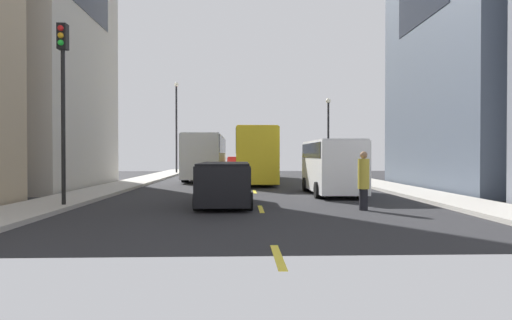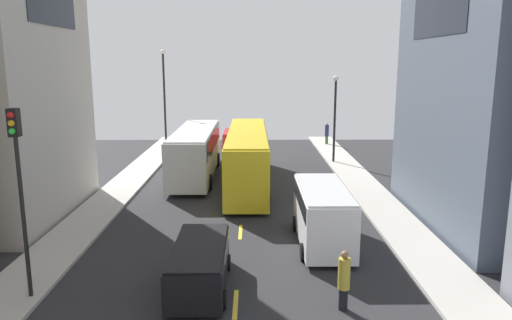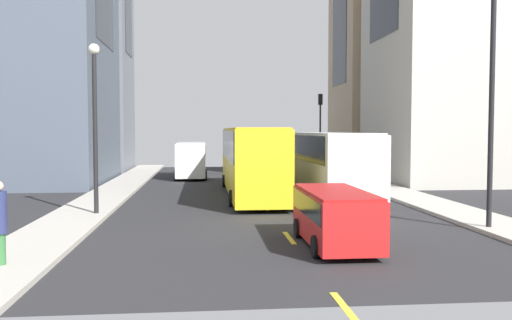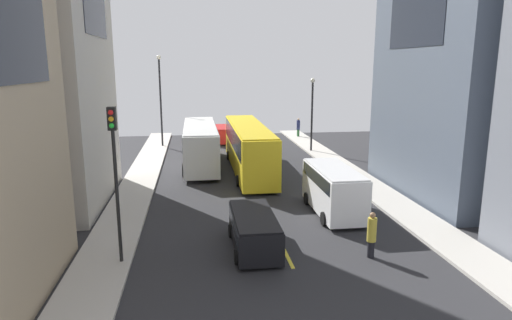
{
  "view_description": "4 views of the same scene",
  "coord_description": "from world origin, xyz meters",
  "px_view_note": "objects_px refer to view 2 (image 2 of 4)",
  "views": [
    {
      "loc": [
        -0.69,
        -28.97,
        1.91
      ],
      "look_at": [
        0.27,
        -1.15,
        1.56
      ],
      "focal_mm": 30.18,
      "sensor_mm": 36.0,
      "label": 1
    },
    {
      "loc": [
        0.56,
        -28.86,
        7.91
      ],
      "look_at": [
        0.8,
        0.48,
        1.98
      ],
      "focal_mm": 34.01,
      "sensor_mm": 36.0,
      "label": 2
    },
    {
      "loc": [
        2.74,
        31.3,
        3.47
      ],
      "look_at": [
        -0.52,
        -2.65,
        1.62
      ],
      "focal_mm": 38.43,
      "sensor_mm": 36.0,
      "label": 3
    },
    {
      "loc": [
        -3.78,
        -31.29,
        8.07
      ],
      "look_at": [
        0.46,
        -0.6,
        1.43
      ],
      "focal_mm": 31.23,
      "sensor_mm": 36.0,
      "label": 4
    }
  ],
  "objects_px": {
    "delivery_van_white": "(323,211)",
    "car_black_1": "(200,263)",
    "streetcar_yellow": "(247,153)",
    "pedestrian_walking_far": "(344,279)",
    "city_bus_white": "(196,148)",
    "traffic_light_near_corner": "(18,170)",
    "car_red_0": "(233,139)",
    "pedestrian_crossing_mid": "(327,133)"
  },
  "relations": [
    {
      "from": "car_black_1",
      "to": "traffic_light_near_corner",
      "type": "bearing_deg",
      "value": -171.12
    },
    {
      "from": "pedestrian_walking_far",
      "to": "delivery_van_white",
      "type": "bearing_deg",
      "value": 91.93
    },
    {
      "from": "pedestrian_crossing_mid",
      "to": "delivery_van_white",
      "type": "bearing_deg",
      "value": -162.35
    },
    {
      "from": "pedestrian_crossing_mid",
      "to": "pedestrian_walking_far",
      "type": "bearing_deg",
      "value": -160.97
    },
    {
      "from": "car_black_1",
      "to": "car_red_0",
      "type": "bearing_deg",
      "value": 89.71
    },
    {
      "from": "delivery_van_white",
      "to": "traffic_light_near_corner",
      "type": "relative_size",
      "value": 0.9
    },
    {
      "from": "pedestrian_walking_far",
      "to": "pedestrian_crossing_mid",
      "type": "height_order",
      "value": "pedestrian_crossing_mid"
    },
    {
      "from": "streetcar_yellow",
      "to": "traffic_light_near_corner",
      "type": "distance_m",
      "value": 17.49
    },
    {
      "from": "car_red_0",
      "to": "pedestrian_walking_far",
      "type": "distance_m",
      "value": 30.12
    },
    {
      "from": "car_red_0",
      "to": "city_bus_white",
      "type": "bearing_deg",
      "value": -101.49
    },
    {
      "from": "traffic_light_near_corner",
      "to": "streetcar_yellow",
      "type": "bearing_deg",
      "value": 65.47
    },
    {
      "from": "streetcar_yellow",
      "to": "car_black_1",
      "type": "xyz_separation_m",
      "value": [
        -1.55,
        -14.88,
        -1.18
      ]
    },
    {
      "from": "city_bus_white",
      "to": "pedestrian_walking_far",
      "type": "bearing_deg",
      "value": -69.84
    },
    {
      "from": "car_black_1",
      "to": "pedestrian_walking_far",
      "type": "distance_m",
      "value": 5.08
    },
    {
      "from": "streetcar_yellow",
      "to": "delivery_van_white",
      "type": "bearing_deg",
      "value": -72.36
    },
    {
      "from": "streetcar_yellow",
      "to": "delivery_van_white",
      "type": "xyz_separation_m",
      "value": [
        3.4,
        -10.69,
        -0.61
      ]
    },
    {
      "from": "car_red_0",
      "to": "pedestrian_walking_far",
      "type": "relative_size",
      "value": 2.28
    },
    {
      "from": "car_black_1",
      "to": "traffic_light_near_corner",
      "type": "distance_m",
      "value": 6.74
    },
    {
      "from": "streetcar_yellow",
      "to": "car_red_0",
      "type": "bearing_deg",
      "value": 96.07
    },
    {
      "from": "delivery_van_white",
      "to": "pedestrian_walking_far",
      "type": "bearing_deg",
      "value": -91.36
    },
    {
      "from": "car_red_0",
      "to": "pedestrian_crossing_mid",
      "type": "bearing_deg",
      "value": 12.62
    },
    {
      "from": "car_black_1",
      "to": "traffic_light_near_corner",
      "type": "relative_size",
      "value": 0.75
    },
    {
      "from": "delivery_van_white",
      "to": "pedestrian_crossing_mid",
      "type": "bearing_deg",
      "value": 80.98
    },
    {
      "from": "city_bus_white",
      "to": "delivery_van_white",
      "type": "distance_m",
      "value": 14.8
    },
    {
      "from": "pedestrian_walking_far",
      "to": "car_red_0",
      "type": "bearing_deg",
      "value": 102.22
    },
    {
      "from": "streetcar_yellow",
      "to": "car_black_1",
      "type": "bearing_deg",
      "value": -95.97
    },
    {
      "from": "streetcar_yellow",
      "to": "pedestrian_walking_far",
      "type": "height_order",
      "value": "streetcar_yellow"
    },
    {
      "from": "pedestrian_walking_far",
      "to": "city_bus_white",
      "type": "bearing_deg",
      "value": 113.45
    },
    {
      "from": "streetcar_yellow",
      "to": "traffic_light_near_corner",
      "type": "relative_size",
      "value": 2.22
    },
    {
      "from": "car_black_1",
      "to": "delivery_van_white",
      "type": "bearing_deg",
      "value": 40.2
    },
    {
      "from": "pedestrian_walking_far",
      "to": "traffic_light_near_corner",
      "type": "bearing_deg",
      "value": 179.33
    },
    {
      "from": "city_bus_white",
      "to": "delivery_van_white",
      "type": "relative_size",
      "value": 2.02
    },
    {
      "from": "city_bus_white",
      "to": "pedestrian_crossing_mid",
      "type": "bearing_deg",
      "value": 49.26
    },
    {
      "from": "delivery_van_white",
      "to": "car_black_1",
      "type": "bearing_deg",
      "value": -139.8
    },
    {
      "from": "city_bus_white",
      "to": "pedestrian_walking_far",
      "type": "relative_size",
      "value": 5.75
    },
    {
      "from": "streetcar_yellow",
      "to": "car_black_1",
      "type": "distance_m",
      "value": 15.01
    },
    {
      "from": "delivery_van_white",
      "to": "pedestrian_crossing_mid",
      "type": "xyz_separation_m",
      "value": [
        4.12,
        25.96,
        -0.27
      ]
    },
    {
      "from": "streetcar_yellow",
      "to": "car_red_0",
      "type": "xyz_separation_m",
      "value": [
        -1.41,
        13.27,
        -1.13
      ]
    },
    {
      "from": "city_bus_white",
      "to": "car_black_1",
      "type": "distance_m",
      "value": 17.35
    },
    {
      "from": "car_black_1",
      "to": "pedestrian_crossing_mid",
      "type": "height_order",
      "value": "pedestrian_crossing_mid"
    },
    {
      "from": "streetcar_yellow",
      "to": "car_black_1",
      "type": "relative_size",
      "value": 2.95
    },
    {
      "from": "car_red_0",
      "to": "traffic_light_near_corner",
      "type": "relative_size",
      "value": 0.73
    }
  ]
}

